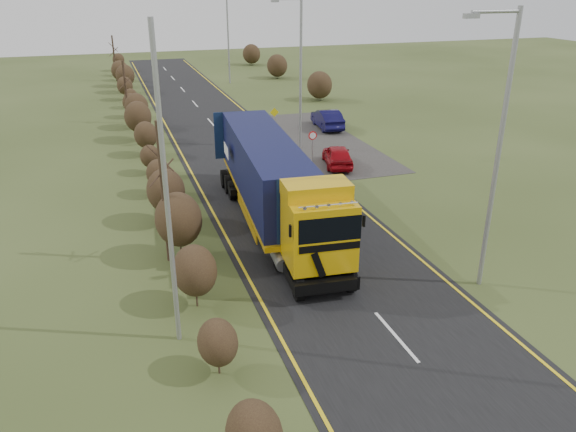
# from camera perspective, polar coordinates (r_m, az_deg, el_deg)

# --- Properties ---
(ground) EXTENTS (160.00, 160.00, 0.00)m
(ground) POSITION_cam_1_polar(r_m,az_deg,el_deg) (22.59, 6.05, -6.54)
(ground) COLOR #35411C
(ground) RESTS_ON ground
(road) EXTENTS (8.00, 120.00, 0.02)m
(road) POSITION_cam_1_polar(r_m,az_deg,el_deg) (31.09, -1.42, 2.10)
(road) COLOR black
(road) RESTS_ON ground
(layby) EXTENTS (6.00, 18.00, 0.02)m
(layby) POSITION_cam_1_polar(r_m,az_deg,el_deg) (42.12, 3.11, 7.69)
(layby) COLOR #2F2C2A
(layby) RESTS_ON ground
(lane_markings) EXTENTS (7.52, 116.00, 0.01)m
(lane_markings) POSITION_cam_1_polar(r_m,az_deg,el_deg) (30.81, -1.26, 1.94)
(lane_markings) COLOR yellow
(lane_markings) RESTS_ON road
(hedgerow) EXTENTS (2.24, 102.04, 6.05)m
(hedgerow) POSITION_cam_1_polar(r_m,az_deg,el_deg) (27.50, -12.19, 2.30)
(hedgerow) COLOR black
(hedgerow) RESTS_ON ground
(lorry) EXTENTS (3.56, 15.18, 4.18)m
(lorry) POSITION_cam_1_polar(r_m,az_deg,el_deg) (26.43, -1.65, 3.72)
(lorry) COLOR black
(lorry) RESTS_ON ground
(car_red_hatchback) EXTENTS (2.56, 4.28, 1.37)m
(car_red_hatchback) POSITION_cam_1_polar(r_m,az_deg,el_deg) (36.07, 5.06, 6.11)
(car_red_hatchback) COLOR #9A070F
(car_red_hatchback) RESTS_ON ground
(car_blue_sedan) EXTENTS (2.02, 4.70, 1.50)m
(car_blue_sedan) POSITION_cam_1_polar(r_m,az_deg,el_deg) (45.60, 4.00, 9.81)
(car_blue_sedan) COLOR #0B0936
(car_blue_sedan) RESTS_ON ground
(streetlight_near) EXTENTS (2.18, 0.21, 10.29)m
(streetlight_near) POSITION_cam_1_polar(r_m,az_deg,el_deg) (21.33, 20.42, 6.93)
(streetlight_near) COLOR gray
(streetlight_near) RESTS_ON ground
(streetlight_mid) EXTENTS (2.13, 0.20, 10.05)m
(streetlight_mid) POSITION_cam_1_polar(r_m,az_deg,el_deg) (39.12, 1.10, 14.86)
(streetlight_mid) COLOR gray
(streetlight_mid) RESTS_ON ground
(streetlight_far) EXTENTS (2.15, 0.20, 10.14)m
(streetlight_far) POSITION_cam_1_polar(r_m,az_deg,el_deg) (65.99, -6.25, 18.08)
(streetlight_far) COLOR gray
(streetlight_far) RESTS_ON ground
(left_pole) EXTENTS (0.16, 0.16, 10.16)m
(left_pole) POSITION_cam_1_polar(r_m,az_deg,el_deg) (17.15, -12.24, 1.95)
(left_pole) COLOR gray
(left_pole) RESTS_ON ground
(speed_sign) EXTENTS (0.57, 0.10, 2.05)m
(speed_sign) POSITION_cam_1_polar(r_m,az_deg,el_deg) (36.63, 2.50, 7.62)
(speed_sign) COLOR gray
(speed_sign) RESTS_ON ground
(warning_board) EXTENTS (0.71, 0.11, 1.86)m
(warning_board) POSITION_cam_1_polar(r_m,az_deg,el_deg) (44.47, -1.40, 10.02)
(warning_board) COLOR gray
(warning_board) RESTS_ON ground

